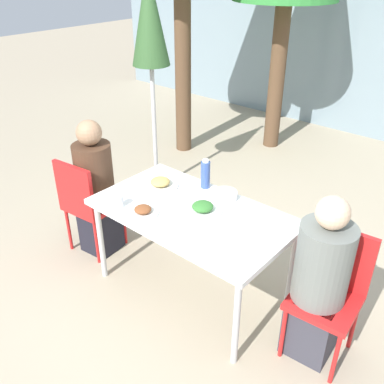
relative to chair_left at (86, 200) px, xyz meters
name	(u,v)px	position (x,y,z in m)	size (l,w,h in m)	color
ground_plane	(192,289)	(1.00, 0.19, -0.52)	(24.00, 24.00, 0.00)	tan
dining_table	(192,217)	(1.00, 0.19, 0.15)	(1.42, 0.80, 0.73)	white
chair_left	(86,200)	(0.00, 0.00, 0.00)	(0.44, 0.44, 0.88)	red
person_left	(96,192)	(0.04, 0.09, 0.06)	(0.31, 0.31, 1.20)	black
chair_right	(331,285)	(2.00, 0.35, 0.00)	(0.43, 0.43, 0.88)	red
person_right	(319,285)	(1.96, 0.27, 0.03)	(0.33, 0.33, 1.17)	#383842
closed_umbrella	(150,28)	(-0.37, 1.18, 1.18)	(0.37, 0.37, 2.26)	#333333
plate_0	(203,208)	(1.07, 0.23, 0.24)	(0.27, 0.27, 0.07)	white
plate_1	(160,184)	(0.59, 0.30, 0.24)	(0.27, 0.27, 0.07)	white
plate_2	(143,211)	(0.77, -0.06, 0.23)	(0.22, 0.22, 0.06)	white
bottle	(205,174)	(0.85, 0.52, 0.32)	(0.07, 0.07, 0.23)	#334C8E
drinking_cup	(119,201)	(0.57, -0.11, 0.26)	(0.07, 0.07, 0.09)	white
salad_bowl	(225,195)	(1.08, 0.48, 0.24)	(0.18, 0.18, 0.06)	white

